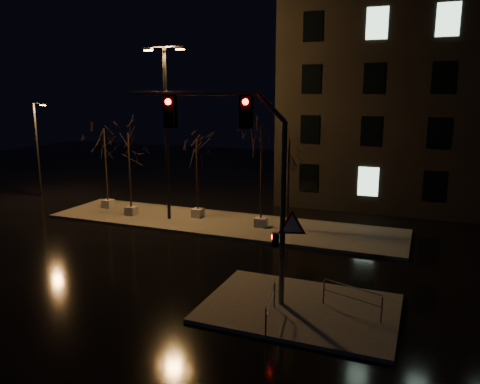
% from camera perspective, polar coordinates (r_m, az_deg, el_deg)
% --- Properties ---
extents(ground, '(90.00, 90.00, 0.00)m').
position_cam_1_polar(ground, '(23.65, -8.47, -7.61)').
color(ground, black).
rests_on(ground, ground).
extents(median, '(22.00, 5.00, 0.15)m').
position_cam_1_polar(median, '(28.71, -2.44, -3.83)').
color(median, '#4F4C46').
rests_on(median, ground).
extents(sidewalk_corner, '(7.00, 5.00, 0.15)m').
position_cam_1_polar(sidewalk_corner, '(17.91, 7.28, -13.86)').
color(sidewalk_corner, '#4F4C46').
rests_on(sidewalk_corner, ground).
extents(building, '(25.00, 12.00, 15.00)m').
position_cam_1_polar(building, '(37.27, 26.28, 10.14)').
color(building, black).
rests_on(building, ground).
extents(tree_0, '(1.80, 1.80, 5.58)m').
position_cam_1_polar(tree_0, '(32.86, -16.17, 5.36)').
color(tree_0, '#A39F98').
rests_on(tree_0, median).
extents(tree_1, '(1.80, 1.80, 5.46)m').
position_cam_1_polar(tree_1, '(30.43, -13.45, 4.85)').
color(tree_1, '#A39F98').
rests_on(tree_1, median).
extents(tree_2, '(1.80, 1.80, 5.12)m').
position_cam_1_polar(tree_2, '(29.20, -5.29, 4.33)').
color(tree_2, '#A39F98').
rests_on(tree_2, median).
extents(tree_3, '(1.80, 1.80, 6.06)m').
position_cam_1_polar(tree_3, '(26.81, 2.64, 5.23)').
color(tree_3, '#A39F98').
rests_on(tree_3, median).
extents(tree_4, '(1.80, 1.80, 5.34)m').
position_cam_1_polar(tree_4, '(26.52, 5.97, 3.93)').
color(tree_4, '#A39F98').
rests_on(tree_4, median).
extents(traffic_signal_mast, '(6.15, 1.82, 7.77)m').
position_cam_1_polar(traffic_signal_mast, '(16.57, 0.99, 2.94)').
color(traffic_signal_mast, '#595B61').
rests_on(traffic_signal_mast, sidewalk_corner).
extents(streetlight_main, '(2.61, 0.42, 10.47)m').
position_cam_1_polar(streetlight_main, '(28.89, -8.99, 8.45)').
color(streetlight_main, black).
rests_on(streetlight_main, median).
extents(streetlight_far, '(1.42, 0.40, 7.23)m').
position_cam_1_polar(streetlight_far, '(39.20, -23.42, 5.23)').
color(streetlight_far, black).
rests_on(streetlight_far, ground).
extents(guard_rail_a, '(2.20, 0.81, 1.00)m').
position_cam_1_polar(guard_rail_a, '(17.46, 13.46, -12.17)').
color(guard_rail_a, '#595B61').
rests_on(guard_rail_a, sidewalk_corner).
extents(guard_rail_b, '(0.44, 2.17, 1.04)m').
position_cam_1_polar(guard_rail_b, '(16.46, 3.73, -13.33)').
color(guard_rail_b, '#595B61').
rests_on(guard_rail_b, sidewalk_corner).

